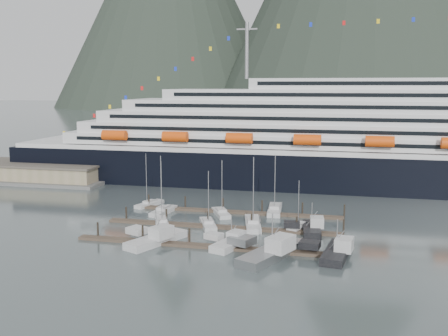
{
  "coord_description": "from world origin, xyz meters",
  "views": [
    {
      "loc": [
        19.14,
        -96.21,
        28.43
      ],
      "look_at": [
        -8.93,
        22.0,
        9.2
      ],
      "focal_mm": 42.0,
      "sensor_mm": 36.0,
      "label": 1
    }
  ],
  "objects_px": {
    "cruise_ship": "(388,145)",
    "trawler_d": "(336,251)",
    "sailboat_d": "(253,224)",
    "trawler_a": "(156,238)",
    "sailboat_b": "(162,223)",
    "trawler_c": "(271,251)",
    "sailboat_h": "(300,227)",
    "trawler_b": "(231,242)",
    "sailboat_a": "(163,211)",
    "warehouse": "(36,173)",
    "sailboat_e": "(149,204)",
    "sailboat_f": "(221,213)",
    "sailboat_g": "(275,210)",
    "trawler_e": "(311,228)",
    "sailboat_c": "(208,224)"
  },
  "relations": [
    {
      "from": "warehouse",
      "to": "sailboat_e",
      "type": "bearing_deg",
      "value": -27.5
    },
    {
      "from": "sailboat_g",
      "to": "sailboat_c",
      "type": "bearing_deg",
      "value": 138.22
    },
    {
      "from": "sailboat_a",
      "to": "sailboat_f",
      "type": "relative_size",
      "value": 1.06
    },
    {
      "from": "warehouse",
      "to": "trawler_b",
      "type": "xyz_separation_m",
      "value": [
        71.59,
        -50.58,
        -1.4
      ]
    },
    {
      "from": "sailboat_e",
      "to": "sailboat_h",
      "type": "distance_m",
      "value": 38.73
    },
    {
      "from": "sailboat_e",
      "to": "sailboat_g",
      "type": "distance_m",
      "value": 29.97
    },
    {
      "from": "sailboat_f",
      "to": "trawler_b",
      "type": "height_order",
      "value": "sailboat_f"
    },
    {
      "from": "sailboat_a",
      "to": "trawler_a",
      "type": "bearing_deg",
      "value": -156.65
    },
    {
      "from": "sailboat_c",
      "to": "sailboat_h",
      "type": "distance_m",
      "value": 18.53
    },
    {
      "from": "sailboat_g",
      "to": "trawler_d",
      "type": "distance_m",
      "value": 32.19
    },
    {
      "from": "sailboat_b",
      "to": "trawler_c",
      "type": "bearing_deg",
      "value": -145.41
    },
    {
      "from": "cruise_ship",
      "to": "trawler_d",
      "type": "relative_size",
      "value": 17.04
    },
    {
      "from": "cruise_ship",
      "to": "sailboat_h",
      "type": "height_order",
      "value": "cruise_ship"
    },
    {
      "from": "trawler_b",
      "to": "trawler_c",
      "type": "height_order",
      "value": "trawler_c"
    },
    {
      "from": "sailboat_d",
      "to": "sailboat_g",
      "type": "xyz_separation_m",
      "value": [
        2.68,
        13.11,
        -0.01
      ]
    },
    {
      "from": "sailboat_a",
      "to": "trawler_a",
      "type": "relative_size",
      "value": 1.02
    },
    {
      "from": "warehouse",
      "to": "sailboat_f",
      "type": "distance_m",
      "value": 70.5
    },
    {
      "from": "sailboat_c",
      "to": "trawler_b",
      "type": "xyz_separation_m",
      "value": [
        7.54,
        -12.31,
        0.44
      ]
    },
    {
      "from": "sailboat_g",
      "to": "trawler_e",
      "type": "xyz_separation_m",
      "value": [
        9.16,
        -14.86,
        0.42
      ]
    },
    {
      "from": "sailboat_c",
      "to": "sailboat_g",
      "type": "relative_size",
      "value": 0.87
    },
    {
      "from": "sailboat_f",
      "to": "trawler_a",
      "type": "height_order",
      "value": "sailboat_f"
    },
    {
      "from": "sailboat_f",
      "to": "sailboat_g",
      "type": "height_order",
      "value": "sailboat_g"
    },
    {
      "from": "sailboat_c",
      "to": "sailboat_d",
      "type": "bearing_deg",
      "value": -98.93
    },
    {
      "from": "sailboat_e",
      "to": "sailboat_b",
      "type": "bearing_deg",
      "value": -131.87
    },
    {
      "from": "sailboat_d",
      "to": "sailboat_f",
      "type": "xyz_separation_m",
      "value": [
        -8.49,
        7.5,
        -0.02
      ]
    },
    {
      "from": "sailboat_a",
      "to": "trawler_b",
      "type": "height_order",
      "value": "sailboat_a"
    },
    {
      "from": "sailboat_f",
      "to": "trawler_d",
      "type": "xyz_separation_m",
      "value": [
        25.43,
        -23.25,
        0.49
      ]
    },
    {
      "from": "cruise_ship",
      "to": "trawler_e",
      "type": "distance_m",
      "value": 54.75
    },
    {
      "from": "cruise_ship",
      "to": "sailboat_b",
      "type": "relative_size",
      "value": 15.23
    },
    {
      "from": "sailboat_a",
      "to": "sailboat_e",
      "type": "distance_m",
      "value": 8.4
    },
    {
      "from": "sailboat_a",
      "to": "sailboat_d",
      "type": "relative_size",
      "value": 0.91
    },
    {
      "from": "sailboat_c",
      "to": "trawler_d",
      "type": "bearing_deg",
      "value": -140.66
    },
    {
      "from": "sailboat_f",
      "to": "trawler_a",
      "type": "distance_m",
      "value": 24.01
    },
    {
      "from": "sailboat_g",
      "to": "trawler_b",
      "type": "xyz_separation_m",
      "value": [
        -4.01,
        -27.64,
        0.41
      ]
    },
    {
      "from": "cruise_ship",
      "to": "sailboat_e",
      "type": "xyz_separation_m",
      "value": [
        -56.38,
        -36.71,
        -11.64
      ]
    },
    {
      "from": "trawler_c",
      "to": "sailboat_h",
      "type": "bearing_deg",
      "value": 13.83
    },
    {
      "from": "sailboat_a",
      "to": "trawler_c",
      "type": "relative_size",
      "value": 0.83
    },
    {
      "from": "sailboat_f",
      "to": "sailboat_g",
      "type": "distance_m",
      "value": 12.5
    },
    {
      "from": "sailboat_d",
      "to": "trawler_c",
      "type": "bearing_deg",
      "value": -173.55
    },
    {
      "from": "sailboat_a",
      "to": "trawler_c",
      "type": "height_order",
      "value": "sailboat_a"
    },
    {
      "from": "trawler_c",
      "to": "sailboat_a",
      "type": "bearing_deg",
      "value": 71.98
    },
    {
      "from": "warehouse",
      "to": "trawler_c",
      "type": "height_order",
      "value": "trawler_c"
    },
    {
      "from": "sailboat_d",
      "to": "trawler_a",
      "type": "relative_size",
      "value": 1.11
    },
    {
      "from": "trawler_b",
      "to": "trawler_e",
      "type": "height_order",
      "value": "trawler_e"
    },
    {
      "from": "sailboat_e",
      "to": "sailboat_h",
      "type": "relative_size",
      "value": 1.26
    },
    {
      "from": "sailboat_h",
      "to": "trawler_b",
      "type": "relative_size",
      "value": 0.99
    },
    {
      "from": "cruise_ship",
      "to": "sailboat_c",
      "type": "relative_size",
      "value": 17.49
    },
    {
      "from": "sailboat_g",
      "to": "sailboat_b",
      "type": "bearing_deg",
      "value": 123.37
    },
    {
      "from": "sailboat_a",
      "to": "sailboat_b",
      "type": "bearing_deg",
      "value": -155.11
    },
    {
      "from": "sailboat_h",
      "to": "trawler_d",
      "type": "xyz_separation_m",
      "value": [
        7.43,
        -15.91,
        0.52
      ]
    }
  ]
}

